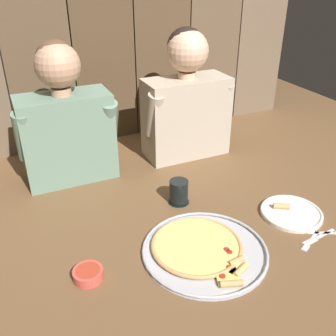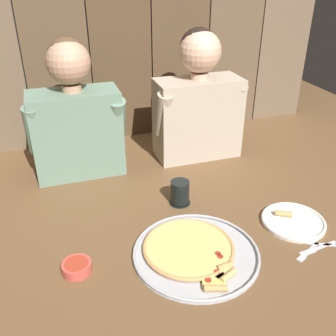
# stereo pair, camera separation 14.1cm
# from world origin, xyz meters

# --- Properties ---
(ground_plane) EXTENTS (3.20, 3.20, 0.00)m
(ground_plane) POSITION_xyz_m (0.00, 0.00, 0.00)
(ground_plane) COLOR brown
(pizza_tray) EXTENTS (0.42, 0.42, 0.03)m
(pizza_tray) POSITION_xyz_m (0.00, -0.18, 0.01)
(pizza_tray) COLOR #B2B2B7
(pizza_tray) RESTS_ON ground
(dinner_plate) EXTENTS (0.23, 0.23, 0.03)m
(dinner_plate) POSITION_xyz_m (0.41, -0.14, 0.01)
(dinner_plate) COLOR white
(dinner_plate) RESTS_ON ground
(drinking_glass) EXTENTS (0.09, 0.09, 0.10)m
(drinking_glass) POSITION_xyz_m (0.06, 0.12, 0.05)
(drinking_glass) COLOR black
(drinking_glass) RESTS_ON ground
(dipping_bowl) EXTENTS (0.09, 0.09, 0.03)m
(dipping_bowl) POSITION_xyz_m (-0.38, -0.14, 0.02)
(dipping_bowl) COLOR #CC4C42
(dipping_bowl) RESTS_ON ground
(table_fork) EXTENTS (0.12, 0.07, 0.01)m
(table_fork) POSITION_xyz_m (0.36, -0.29, 0.00)
(table_fork) COLOR silver
(table_fork) RESTS_ON ground
(table_knife) EXTENTS (0.16, 0.04, 0.01)m
(table_knife) POSITION_xyz_m (0.41, -0.29, 0.00)
(table_knife) COLOR silver
(table_knife) RESTS_ON ground
(table_spoon) EXTENTS (0.13, 0.08, 0.01)m
(table_spoon) POSITION_xyz_m (0.47, -0.29, 0.00)
(table_spoon) COLOR silver
(table_spoon) RESTS_ON ground
(diner_left) EXTENTS (0.42, 0.21, 0.59)m
(diner_left) POSITION_xyz_m (-0.28, 0.51, 0.27)
(diner_left) COLOR slate
(diner_left) RESTS_ON ground
(diner_right) EXTENTS (0.44, 0.21, 0.61)m
(diner_right) POSITION_xyz_m (0.28, 0.51, 0.28)
(diner_right) COLOR #B2A38E
(diner_right) RESTS_ON ground
(wooden_backdrop_wall) EXTENTS (2.19, 0.03, 1.29)m
(wooden_backdrop_wall) POSITION_xyz_m (0.00, 0.85, 0.64)
(wooden_backdrop_wall) COLOR brown
(wooden_backdrop_wall) RESTS_ON ground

